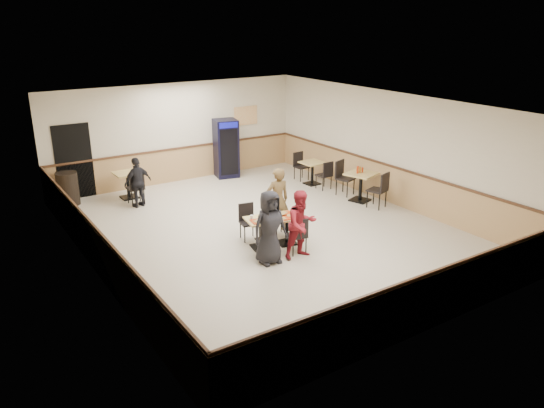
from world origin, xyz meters
TOP-DOWN VIEW (x-y plane):
  - ground at (0.00, 0.00)m, footprint 10.00×10.00m
  - room_shell at (1.78, 2.55)m, footprint 10.00×10.00m
  - main_table at (-0.29, -0.79)m, footprint 1.35×0.86m
  - main_chairs at (-0.33, -0.78)m, footprint 1.37×1.65m
  - diner_woman_left at (-0.83, -1.46)m, footprint 0.78×0.53m
  - diner_woman_right at (-0.13, -1.60)m, footprint 0.73×0.58m
  - diner_man_opposite at (0.25, -0.12)m, footprint 0.62×0.45m
  - lone_diner at (-1.90, 3.36)m, footprint 0.85×0.50m
  - tabletop_clutter at (-0.30, -0.85)m, footprint 1.11×0.61m
  - side_table_near at (3.39, 0.45)m, footprint 0.94×0.94m
  - side_table_near_chair_south at (3.39, -0.19)m, footprint 0.59×0.59m
  - side_table_near_chair_north at (3.39, 1.09)m, footprint 0.59×0.59m
  - side_table_far at (3.22, 2.42)m, footprint 0.67×0.67m
  - side_table_far_chair_south at (3.22, 1.86)m, footprint 0.42×0.42m
  - side_table_far_chair_north at (3.22, 2.97)m, footprint 0.42×0.42m
  - condiment_caddy at (3.36, 0.50)m, footprint 0.23×0.06m
  - back_table at (-1.90, 4.20)m, footprint 0.70×0.70m
  - back_table_chair_lone at (-1.90, 3.60)m, footprint 0.44×0.44m
  - pepsi_cooler at (1.45, 4.59)m, footprint 0.82×0.82m
  - trash_bin at (-3.44, 4.55)m, footprint 0.57×0.57m

SIDE VIEW (x-z plane):
  - ground at x=0.00m, z-range 0.00..0.00m
  - main_chairs at x=-0.33m, z-range 0.00..0.85m
  - side_table_far_chair_south at x=3.22m, z-range 0.00..0.88m
  - side_table_far_chair_north at x=3.22m, z-range 0.00..0.88m
  - main_table at x=-0.29m, z-range 0.11..0.78m
  - trash_bin at x=-3.44m, z-range 0.00..0.90m
  - side_table_far at x=3.22m, z-range 0.11..0.81m
  - back_table_chair_lone at x=-1.90m, z-range 0.00..0.94m
  - back_table at x=-1.90m, z-range 0.12..0.87m
  - side_table_near_chair_south at x=3.39m, z-range 0.00..1.01m
  - side_table_near_chair_north at x=3.39m, z-range 0.00..1.01m
  - side_table_near at x=3.39m, z-range 0.13..0.93m
  - room_shell at x=1.78m, z-range -4.42..5.58m
  - lone_diner at x=-1.90m, z-range 0.00..1.35m
  - tabletop_clutter at x=-0.30m, z-range 0.63..0.75m
  - diner_woman_right at x=-0.13m, z-range 0.00..1.48m
  - diner_man_opposite at x=0.25m, z-range 0.00..1.56m
  - diner_woman_left at x=-0.83m, z-range 0.00..1.56m
  - condiment_caddy at x=3.36m, z-range 0.79..0.99m
  - pepsi_cooler at x=1.45m, z-range 0.00..1.83m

